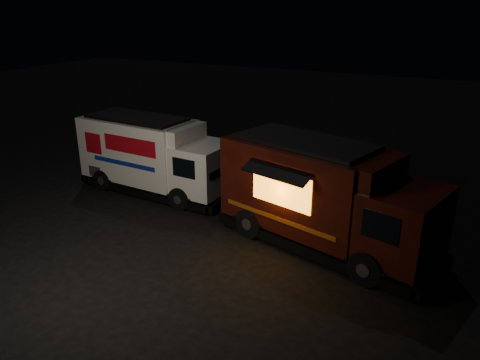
% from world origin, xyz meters
% --- Properties ---
extents(ground, '(80.00, 80.00, 0.00)m').
position_xyz_m(ground, '(0.00, 0.00, 0.00)').
color(ground, black).
rests_on(ground, ground).
extents(white_truck, '(6.62, 2.60, 2.95)m').
position_xyz_m(white_truck, '(-3.13, 3.25, 1.47)').
color(white_truck, white).
rests_on(white_truck, ground).
extents(red_truck, '(7.36, 4.28, 3.23)m').
position_xyz_m(red_truck, '(4.16, 1.95, 1.61)').
color(red_truck, '#3B110A').
rests_on(red_truck, ground).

